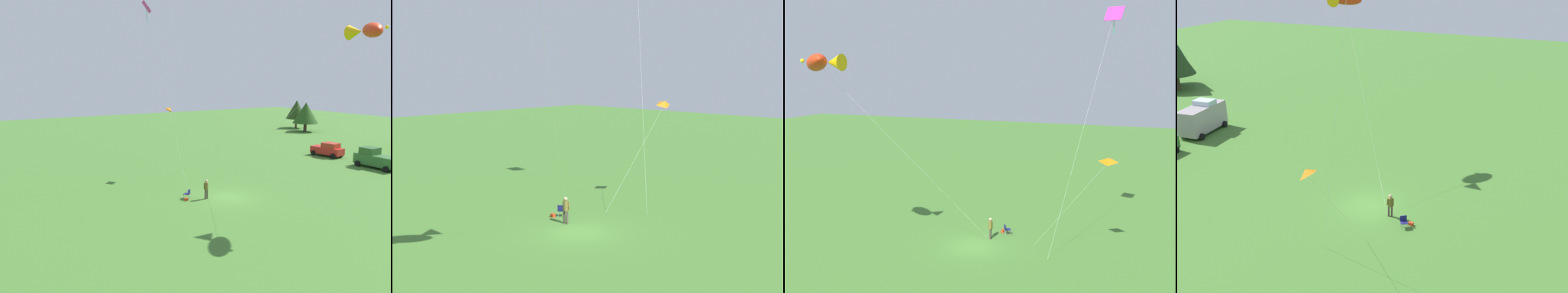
{
  "view_description": "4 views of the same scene",
  "coord_description": "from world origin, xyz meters",
  "views": [
    {
      "loc": [
        26.38,
        -19.26,
        10.47
      ],
      "look_at": [
        -3.62,
        -1.3,
        4.18
      ],
      "focal_mm": 35.0,
      "sensor_mm": 36.0,
      "label": 1
    },
    {
      "loc": [
        22.39,
        22.19,
        9.81
      ],
      "look_at": [
        -2.86,
        -2.05,
        4.71
      ],
      "focal_mm": 50.0,
      "sensor_mm": 36.0,
      "label": 2
    },
    {
      "loc": [
        -12.17,
        30.99,
        13.55
      ],
      "look_at": [
        -0.2,
        -0.94,
        7.65
      ],
      "focal_mm": 42.0,
      "sensor_mm": 36.0,
      "label": 3
    },
    {
      "loc": [
        -26.91,
        -12.13,
        17.23
      ],
      "look_at": [
        -3.17,
        -1.64,
        6.3
      ],
      "focal_mm": 42.0,
      "sensor_mm": 36.0,
      "label": 4
    }
  ],
  "objects": [
    {
      "name": "ground_plane",
      "position": [
        0.0,
        0.0,
        0.0
      ],
      "size": [
        160.0,
        160.0,
        0.0
      ],
      "primitive_type": "plane",
      "color": "#40722C"
    },
    {
      "name": "van_motorhome_grey",
      "position": [
        7.0,
        22.18,
        1.64
      ],
      "size": [
        5.6,
        3.07,
        3.34
      ],
      "rotation": [
        0.0,
        0.0,
        0.11
      ],
      "color": "#A09599",
      "rests_on": "ground"
    },
    {
      "name": "person_kite_flyer",
      "position": [
        -0.72,
        -1.93,
        1.02
      ],
      "size": [
        0.41,
        0.52,
        1.74
      ],
      "rotation": [
        0.0,
        0.0,
        3.36
      ],
      "color": "#433730",
      "rests_on": "ground"
    },
    {
      "name": "backpack_on_grass",
      "position": [
        -1.22,
        -3.67,
        0.11
      ],
      "size": [
        0.29,
        0.36,
        0.22
      ],
      "primitive_type": "cube",
      "rotation": [
        0.0,
        0.0,
        4.48
      ],
      "color": "red",
      "rests_on": "ground"
    },
    {
      "name": "folding_chair",
      "position": [
        -1.64,
        -3.29,
        0.49
      ],
      "size": [
        0.67,
        0.67,
        0.82
      ],
      "rotation": [
        0.0,
        0.0,
        3.75
      ],
      "color": "navy",
      "rests_on": "ground"
    },
    {
      "name": "kite_delta_orange",
      "position": [
        -9.6,
        -0.84,
        7.23
      ],
      "size": [
        5.86,
        1.36,
        7.56
      ],
      "color": "orange",
      "rests_on": "ground"
    }
  ]
}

